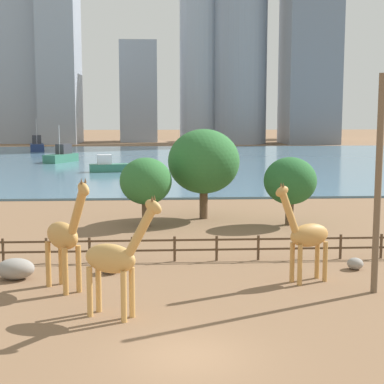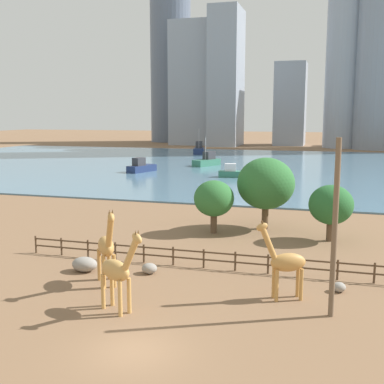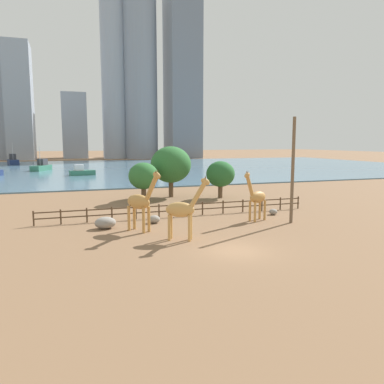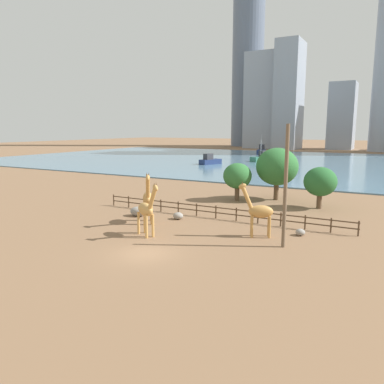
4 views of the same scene
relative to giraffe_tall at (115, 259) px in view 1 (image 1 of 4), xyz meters
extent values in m
plane|color=brown|center=(2.47, 76.31, -2.23)|extent=(400.00, 400.00, 0.00)
cube|color=slate|center=(2.47, 73.31, -2.13)|extent=(180.00, 86.00, 0.20)
cylinder|color=tan|center=(0.62, 0.01, -1.28)|extent=(0.30, 0.30, 1.89)
cylinder|color=tan|center=(0.34, -0.51, -1.28)|extent=(0.30, 0.30, 1.89)
cylinder|color=tan|center=(-0.68, 0.69, -1.28)|extent=(0.30, 0.30, 1.89)
cylinder|color=tan|center=(-0.95, 0.17, -1.28)|extent=(0.30, 0.30, 1.89)
ellipsoid|color=tan|center=(-0.17, 0.09, -0.01)|extent=(2.24, 1.72, 1.10)
cylinder|color=tan|center=(0.98, -0.52, 1.12)|extent=(1.33, 0.92, 1.99)
ellipsoid|color=tan|center=(1.44, -0.76, 2.03)|extent=(0.87, 0.68, 0.72)
cone|color=brown|center=(1.48, -0.68, 2.35)|extent=(0.13, 0.13, 0.20)
cone|color=brown|center=(1.40, -0.83, 2.35)|extent=(0.13, 0.13, 0.20)
cylinder|color=#C18C47|center=(7.81, 3.70, -1.32)|extent=(0.28, 0.28, 1.82)
cylinder|color=#C18C47|center=(7.59, 4.22, -1.32)|extent=(0.28, 0.28, 1.82)
cylinder|color=#C18C47|center=(9.10, 4.26, -1.32)|extent=(0.28, 0.28, 1.82)
cylinder|color=#C18C47|center=(8.87, 4.77, -1.32)|extent=(0.28, 0.28, 1.82)
ellipsoid|color=#C18C47|center=(8.34, 4.24, -0.10)|extent=(2.16, 1.53, 1.05)
cylinder|color=#C18C47|center=(7.29, 3.78, 1.04)|extent=(1.12, 0.73, 1.98)
ellipsoid|color=#C18C47|center=(6.93, 3.63, 1.96)|extent=(0.83, 0.60, 0.64)
cone|color=brown|center=(6.97, 3.55, 2.27)|extent=(0.13, 0.13, 0.19)
cone|color=brown|center=(6.90, 3.70, 2.27)|extent=(0.13, 0.13, 0.19)
cylinder|color=#C18C47|center=(-1.76, 3.27, -1.23)|extent=(0.33, 0.33, 2.01)
cylinder|color=#C18C47|center=(-2.26, 2.90, -1.23)|extent=(0.33, 0.33, 2.01)
cylinder|color=#C18C47|center=(-2.69, 4.52, -1.23)|extent=(0.33, 0.33, 2.01)
cylinder|color=#C18C47|center=(-3.19, 4.15, -1.23)|extent=(0.33, 0.33, 2.01)
ellipsoid|color=#C18C47|center=(-2.48, 3.71, 0.13)|extent=(2.04, 2.31, 1.16)
cylinder|color=#C18C47|center=(-1.66, 2.61, 1.34)|extent=(1.11, 1.32, 2.12)
ellipsoid|color=#C18C47|center=(-1.34, 2.19, 2.31)|extent=(0.80, 0.90, 0.75)
cone|color=brown|center=(-1.27, 2.24, 2.65)|extent=(0.15, 0.15, 0.21)
cone|color=brown|center=(-1.42, 2.13, 2.65)|extent=(0.15, 0.15, 0.21)
cylinder|color=brown|center=(10.71, 2.49, 2.34)|extent=(0.28, 0.28, 9.14)
ellipsoid|color=gray|center=(-0.66, 6.20, -1.89)|extent=(1.01, 0.91, 0.69)
ellipsoid|color=gray|center=(11.16, 6.19, -1.95)|extent=(0.78, 0.76, 0.57)
ellipsoid|color=gray|center=(-4.92, 5.43, -1.75)|extent=(1.72, 1.29, 0.97)
cylinder|color=#4C3826|center=(-6.21, 8.31, -1.58)|extent=(0.14, 0.14, 1.30)
cylinder|color=#4C3826|center=(-4.04, 8.31, -1.58)|extent=(0.14, 0.14, 1.30)
cylinder|color=#4C3826|center=(-1.88, 8.31, -1.58)|extent=(0.14, 0.14, 1.30)
cylinder|color=#4C3826|center=(0.28, 8.31, -1.58)|extent=(0.14, 0.14, 1.30)
cylinder|color=#4C3826|center=(2.44, 8.31, -1.58)|extent=(0.14, 0.14, 1.30)
cylinder|color=#4C3826|center=(4.60, 8.31, -1.58)|extent=(0.14, 0.14, 1.30)
cylinder|color=#4C3826|center=(6.77, 8.31, -1.58)|extent=(0.14, 0.14, 1.30)
cylinder|color=#4C3826|center=(8.93, 8.31, -1.58)|extent=(0.14, 0.14, 1.30)
cylinder|color=#4C3826|center=(11.09, 8.31, -1.58)|extent=(0.14, 0.14, 1.30)
cylinder|color=#4C3826|center=(13.25, 8.31, -1.58)|extent=(0.14, 0.14, 1.30)
cube|color=#4C3826|center=(2.47, 8.31, -1.13)|extent=(26.10, 0.08, 0.10)
cube|color=#4C3826|center=(2.47, 8.31, -1.65)|extent=(26.10, 0.08, 0.10)
cylinder|color=brown|center=(0.81, 18.00, -1.40)|extent=(0.57, 0.57, 1.67)
ellipsoid|color=#2D6B33|center=(0.81, 18.00, 0.84)|extent=(3.49, 3.49, 3.14)
cylinder|color=brown|center=(10.57, 17.96, -1.43)|extent=(0.56, 0.56, 1.59)
ellipsoid|color=#26602D|center=(10.57, 17.96, 0.79)|extent=(3.58, 3.58, 3.22)
cylinder|color=brown|center=(4.91, 20.75, -1.18)|extent=(0.60, 0.60, 2.10)
ellipsoid|color=#2D6B33|center=(4.91, 20.75, 1.92)|extent=(5.14, 5.14, 4.62)
cube|color=#337259|center=(-13.26, 70.42, -1.40)|extent=(4.78, 6.68, 1.26)
cube|color=#333338|center=(-12.92, 71.14, -0.01)|extent=(2.35, 2.71, 1.52)
cylinder|color=silver|center=(-13.39, 70.14, 1.44)|extent=(0.16, 0.16, 4.42)
cube|color=navy|center=(-22.66, 99.19, -1.31)|extent=(4.14, 7.62, 1.45)
cube|color=#333338|center=(-22.86, 100.07, 0.28)|extent=(2.27, 2.92, 1.73)
cylinder|color=silver|center=(-22.58, 98.84, 1.94)|extent=(0.14, 0.14, 5.06)
cube|color=#337259|center=(-4.55, 54.50, -1.53)|extent=(5.26, 2.65, 1.00)
cube|color=silver|center=(-5.17, 54.39, -0.42)|extent=(1.99, 1.50, 1.20)
cube|color=#939EAD|center=(-35.78, 141.55, 18.35)|extent=(14.24, 15.93, 41.15)
cube|color=#B7B2A8|center=(50.92, 160.78, 16.26)|extent=(10.44, 11.08, 36.98)
cube|color=#939EAD|center=(-3.36, 145.86, 11.48)|extent=(10.12, 12.95, 27.42)
cube|color=#939EAD|center=(-23.55, 136.49, 19.87)|extent=(9.51, 15.62, 44.20)
cylinder|color=gray|center=(23.15, 131.92, 30.26)|extent=(13.52, 13.52, 64.97)
cylinder|color=#939EAD|center=(13.51, 136.56, 29.79)|extent=(11.64, 11.64, 64.04)
camera|label=1|loc=(1.59, -21.13, 5.23)|focal=55.00mm
camera|label=2|loc=(10.32, -21.92, 7.98)|focal=45.00mm
camera|label=3|loc=(-7.82, -25.11, 4.82)|focal=35.00mm
camera|label=4|loc=(17.59, -24.53, 6.59)|focal=35.00mm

